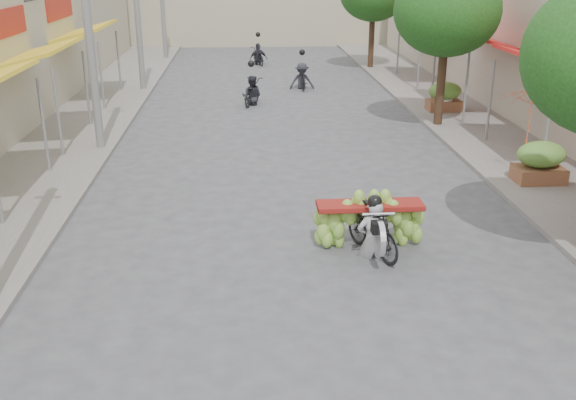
# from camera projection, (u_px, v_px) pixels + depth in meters

# --- Properties ---
(sidewalk_left) EXTENTS (4.00, 60.00, 0.12)m
(sidewalk_left) POSITION_uv_depth(u_px,v_px,m) (71.00, 125.00, 21.79)
(sidewalk_left) COLOR gray
(sidewalk_left) RESTS_ON ground
(sidewalk_right) EXTENTS (4.00, 60.00, 0.12)m
(sidewalk_right) POSITION_uv_depth(u_px,v_px,m) (474.00, 118.00, 22.71)
(sidewalk_right) COLOR gray
(sidewalk_right) RESTS_ON ground
(utility_pole_mid) EXTENTS (0.60, 0.24, 8.00)m
(utility_pole_mid) POSITION_uv_depth(u_px,v_px,m) (86.00, 10.00, 17.69)
(utility_pole_mid) COLOR slate
(utility_pole_mid) RESTS_ON ground
(street_tree_mid) EXTENTS (3.40, 3.40, 5.25)m
(street_tree_mid) POSITION_uv_depth(u_px,v_px,m) (447.00, 11.00, 20.35)
(street_tree_mid) COLOR #3A2719
(street_tree_mid) RESTS_ON ground
(produce_crate_mid) EXTENTS (1.20, 0.88, 1.16)m
(produce_crate_mid) POSITION_uv_depth(u_px,v_px,m) (541.00, 159.00, 15.90)
(produce_crate_mid) COLOR brown
(produce_crate_mid) RESTS_ON ground
(produce_crate_far) EXTENTS (1.20, 0.88, 1.16)m
(produce_crate_far) POSITION_uv_depth(u_px,v_px,m) (445.00, 94.00, 23.36)
(produce_crate_far) COLOR brown
(produce_crate_far) RESTS_ON ground
(banana_motorbike) EXTENTS (2.20, 1.88, 2.10)m
(banana_motorbike) POSITION_uv_depth(u_px,v_px,m) (372.00, 218.00, 12.32)
(banana_motorbike) COLOR black
(banana_motorbike) RESTS_ON ground
(market_umbrella) EXTENTS (2.10, 2.10, 1.56)m
(market_umbrella) POSITION_uv_depth(u_px,v_px,m) (535.00, 89.00, 15.65)
(market_umbrella) COLOR #D64C1C
(market_umbrella) RESTS_ON ground
(pedestrian) EXTENTS (1.01, 0.70, 1.89)m
(pedestrian) POSITION_uv_depth(u_px,v_px,m) (446.00, 85.00, 23.13)
(pedestrian) COLOR white
(pedestrian) RESTS_ON ground
(bg_motorbike_a) EXTENTS (1.12, 1.84, 1.95)m
(bg_motorbike_a) POSITION_uv_depth(u_px,v_px,m) (252.00, 86.00, 24.77)
(bg_motorbike_a) COLOR black
(bg_motorbike_a) RESTS_ON ground
(bg_motorbike_b) EXTENTS (1.07, 1.83, 1.95)m
(bg_motorbike_b) POSITION_uv_depth(u_px,v_px,m) (302.00, 70.00, 27.66)
(bg_motorbike_b) COLOR black
(bg_motorbike_b) RESTS_ON ground
(bg_motorbike_c) EXTENTS (1.07, 1.70, 1.95)m
(bg_motorbike_c) POSITION_uv_depth(u_px,v_px,m) (258.00, 50.00, 33.91)
(bg_motorbike_c) COLOR black
(bg_motorbike_c) RESTS_ON ground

